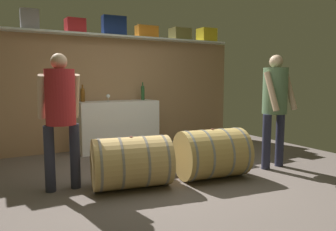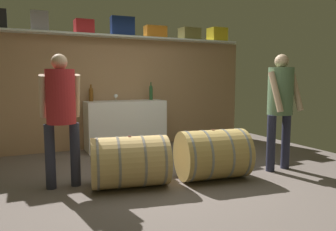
# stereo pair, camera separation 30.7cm
# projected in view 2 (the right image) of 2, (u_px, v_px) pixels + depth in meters

# --- Properties ---
(ground_plane) EXTENTS (6.57, 7.86, 0.02)m
(ground_plane) POSITION_uv_depth(u_px,v_px,m) (155.00, 168.00, 4.83)
(ground_plane) COLOR #675B54
(back_wall_panel) EXTENTS (5.37, 0.10, 2.09)m
(back_wall_panel) POSITION_uv_depth(u_px,v_px,m) (120.00, 93.00, 6.29)
(back_wall_panel) COLOR #A07A56
(back_wall_panel) RESTS_ON ground
(high_shelf_board) EXTENTS (4.94, 0.40, 0.03)m
(high_shelf_board) POSITION_uv_depth(u_px,v_px,m) (122.00, 37.00, 6.04)
(high_shelf_board) COLOR silver
(high_shelf_board) RESTS_ON back_wall_panel
(toolcase_grey) EXTENTS (0.29, 0.25, 0.33)m
(toolcase_grey) POSITION_uv_depth(u_px,v_px,m) (40.00, 22.00, 5.43)
(toolcase_grey) COLOR #948F9B
(toolcase_grey) RESTS_ON high_shelf_board
(toolcase_red) EXTENTS (0.33, 0.28, 0.25)m
(toolcase_red) POSITION_uv_depth(u_px,v_px,m) (84.00, 27.00, 5.73)
(toolcase_red) COLOR red
(toolcase_red) RESTS_ON high_shelf_board
(toolcase_navy) EXTENTS (0.44, 0.22, 0.35)m
(toolcase_navy) POSITION_uv_depth(u_px,v_px,m) (122.00, 27.00, 6.02)
(toolcase_navy) COLOR navy
(toolcase_navy) RESTS_ON high_shelf_board
(toolcase_orange) EXTENTS (0.42, 0.23, 0.23)m
(toolcase_orange) POSITION_uv_depth(u_px,v_px,m) (155.00, 32.00, 6.30)
(toolcase_orange) COLOR orange
(toolcase_orange) RESTS_ON high_shelf_board
(toolcase_olive) EXTENTS (0.41, 0.31, 0.24)m
(toolcase_olive) POSITION_uv_depth(u_px,v_px,m) (190.00, 34.00, 6.62)
(toolcase_olive) COLOR olive
(toolcase_olive) RESTS_ON high_shelf_board
(toolcase_yellow) EXTENTS (0.36, 0.30, 0.28)m
(toolcase_yellow) POSITION_uv_depth(u_px,v_px,m) (217.00, 35.00, 6.89)
(toolcase_yellow) COLOR yellow
(toolcase_yellow) RESTS_ON high_shelf_board
(work_cabinet) EXTENTS (1.47, 0.53, 0.91)m
(work_cabinet) POSITION_uv_depth(u_px,v_px,m) (125.00, 125.00, 6.06)
(work_cabinet) COLOR white
(work_cabinet) RESTS_ON ground
(wine_bottle_green) EXTENTS (0.07, 0.07, 0.34)m
(wine_bottle_green) POSITION_uv_depth(u_px,v_px,m) (151.00, 92.00, 6.31)
(wine_bottle_green) COLOR #2B5930
(wine_bottle_green) RESTS_ON work_cabinet
(wine_bottle_amber) EXTENTS (0.08, 0.08, 0.31)m
(wine_bottle_amber) POSITION_uv_depth(u_px,v_px,m) (91.00, 94.00, 5.89)
(wine_bottle_amber) COLOR brown
(wine_bottle_amber) RESTS_ON work_cabinet
(wine_glass) EXTENTS (0.07, 0.07, 0.13)m
(wine_glass) POSITION_uv_depth(u_px,v_px,m) (116.00, 96.00, 5.91)
(wine_glass) COLOR white
(wine_glass) RESTS_ON work_cabinet
(wine_barrel_near) EXTENTS (0.96, 0.75, 0.66)m
(wine_barrel_near) POSITION_uv_depth(u_px,v_px,m) (213.00, 154.00, 4.26)
(wine_barrel_near) COLOR tan
(wine_barrel_near) RESTS_ON ground
(wine_barrel_far) EXTENTS (1.02, 0.77, 0.64)m
(wine_barrel_far) POSITION_uv_depth(u_px,v_px,m) (130.00, 162.00, 3.94)
(wine_barrel_far) COLOR tan
(wine_barrel_far) RESTS_ON ground
(winemaker_pouring) EXTENTS (0.48, 0.42, 1.62)m
(winemaker_pouring) POSITION_uv_depth(u_px,v_px,m) (61.00, 107.00, 3.86)
(winemaker_pouring) COLOR #282939
(winemaker_pouring) RESTS_ON ground
(visitor_tasting) EXTENTS (0.51, 0.43, 1.67)m
(visitor_tasting) POSITION_uv_depth(u_px,v_px,m) (281.00, 100.00, 4.60)
(visitor_tasting) COLOR #27293F
(visitor_tasting) RESTS_ON ground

